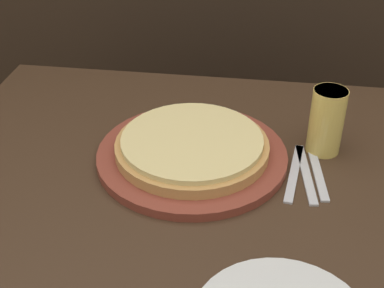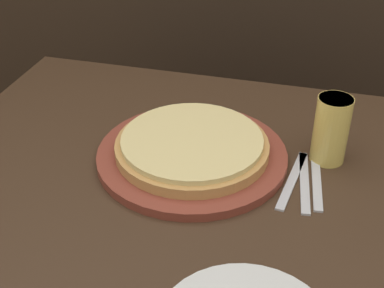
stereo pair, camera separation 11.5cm
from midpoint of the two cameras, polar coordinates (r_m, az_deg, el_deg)
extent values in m
cylinder|color=brown|center=(1.17, 2.82, -1.32)|extent=(0.41, 0.41, 0.02)
cylinder|color=tan|center=(1.15, 2.85, -0.43)|extent=(0.33, 0.33, 0.02)
cylinder|color=#EAD184|center=(1.14, 2.87, 0.32)|extent=(0.31, 0.31, 0.01)
cylinder|color=#E5C65B|center=(1.18, 17.34, 1.38)|extent=(0.07, 0.07, 0.15)
cylinder|color=white|center=(1.15, 17.88, 4.17)|extent=(0.07, 0.07, 0.02)
cube|color=silver|center=(1.14, 13.51, -3.85)|extent=(0.05, 0.21, 0.00)
cube|color=silver|center=(1.14, 14.76, -4.03)|extent=(0.04, 0.21, 0.00)
cube|color=silver|center=(1.14, 16.01, -4.21)|extent=(0.04, 0.18, 0.00)
camera|label=1|loc=(0.06, -87.14, 1.89)|focal=50.00mm
camera|label=2|loc=(0.06, 92.86, -1.89)|focal=50.00mm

